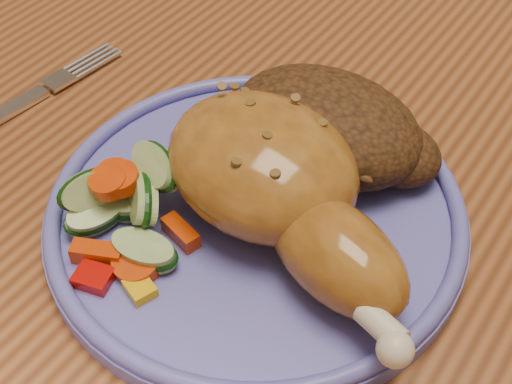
# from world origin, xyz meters

# --- Properties ---
(dining_table) EXTENTS (0.90, 1.40, 0.75)m
(dining_table) POSITION_xyz_m (0.00, 0.00, 0.67)
(dining_table) COLOR brown
(dining_table) RESTS_ON ground
(plate) EXTENTS (0.25, 0.25, 0.01)m
(plate) POSITION_xyz_m (-0.02, -0.14, 0.76)
(plate) COLOR #5655B0
(plate) RESTS_ON dining_table
(plate_rim) EXTENTS (0.25, 0.25, 0.01)m
(plate_rim) POSITION_xyz_m (-0.02, -0.14, 0.77)
(plate_rim) COLOR #5655B0
(plate_rim) RESTS_ON plate
(chicken_leg) EXTENTS (0.19, 0.13, 0.06)m
(chicken_leg) POSITION_xyz_m (-0.01, -0.14, 0.79)
(chicken_leg) COLOR #9E6321
(chicken_leg) RESTS_ON plate
(rice_pilaf) EXTENTS (0.13, 0.09, 0.05)m
(rice_pilaf) POSITION_xyz_m (-0.01, -0.08, 0.78)
(rice_pilaf) COLOR #432610
(rice_pilaf) RESTS_ON plate
(vegetable_pile) EXTENTS (0.09, 0.10, 0.05)m
(vegetable_pile) POSITION_xyz_m (-0.08, -0.19, 0.78)
(vegetable_pile) COLOR #A50A05
(vegetable_pile) RESTS_ON plate
(fork) EXTENTS (0.03, 0.16, 0.00)m
(fork) POSITION_xyz_m (-0.22, -0.16, 0.75)
(fork) COLOR silver
(fork) RESTS_ON dining_table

